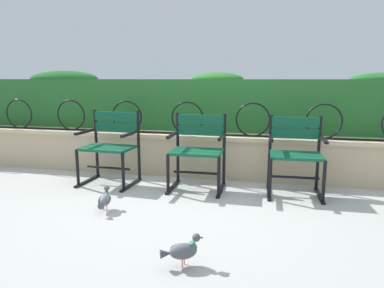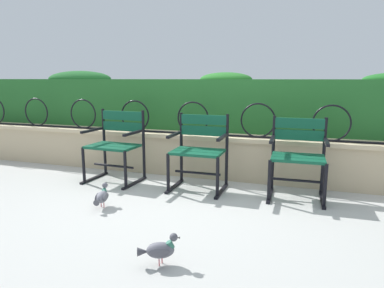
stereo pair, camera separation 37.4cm
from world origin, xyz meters
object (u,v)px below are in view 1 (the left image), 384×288
Objects in this scene: park_chair_centre at (198,149)px; pigeon_far_side at (105,200)px; park_chair_left at (111,145)px; park_chair_right at (295,152)px; pigeon_near_chairs at (182,250)px.

pigeon_far_side is at bearing -128.90° from park_chair_centre.
park_chair_left reaches higher than park_chair_right.
pigeon_near_chairs is at bearing -52.05° from park_chair_left.
park_chair_left is 1.02× the size of park_chair_centre.
park_chair_right is (2.14, 0.06, -0.01)m from park_chair_left.
park_chair_left is 2.14m from park_chair_right.
park_chair_right is 2.91× the size of pigeon_far_side.
pigeon_near_chairs is (-0.82, -1.74, -0.35)m from park_chair_right.
park_chair_left is 3.11× the size of pigeon_near_chairs.
park_chair_centre is 2.93× the size of pigeon_far_side.
park_chair_right is 3.03× the size of pigeon_near_chairs.
park_chair_centre is at bearing 51.10° from pigeon_far_side.
park_chair_right is at bearing 1.68° from park_chair_left.
park_chair_centre reaches higher than pigeon_far_side.
pigeon_near_chairs and pigeon_far_side have the same top height.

